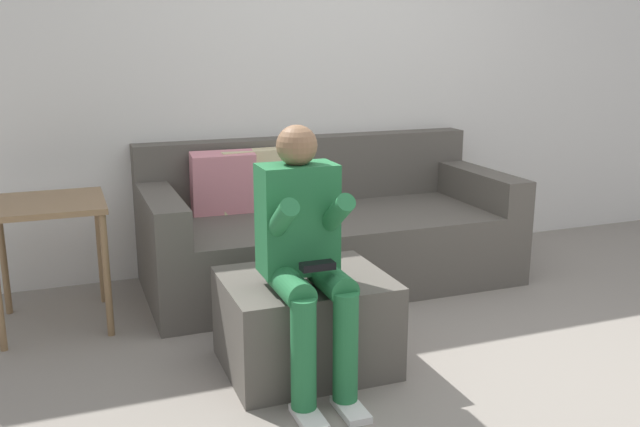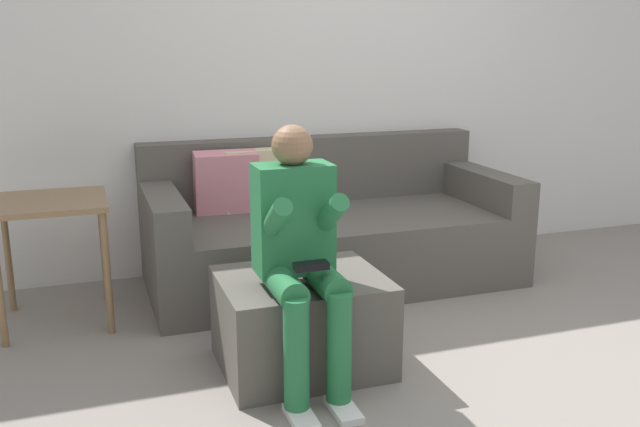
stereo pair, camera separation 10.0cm
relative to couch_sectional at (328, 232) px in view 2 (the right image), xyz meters
The scene contains 6 objects.
ground_plane 1.56m from the couch_sectional, 82.01° to the right, with size 7.83×7.83×0.00m, color gray.
wall_back 1.06m from the couch_sectional, 66.43° to the left, with size 6.02×0.10×2.46m, color silver.
couch_sectional is the anchor object (origin of this frame).
ottoman 1.22m from the couch_sectional, 115.44° to the right, with size 0.74×0.61×0.44m, color #59544C.
person_seated 1.44m from the couch_sectional, 114.61° to the right, with size 0.33×0.60×1.14m.
side_table 1.63m from the couch_sectional, behind, with size 0.57×0.57×0.68m.
Camera 2 is at (-1.63, -2.42, 1.48)m, focal length 38.81 mm.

